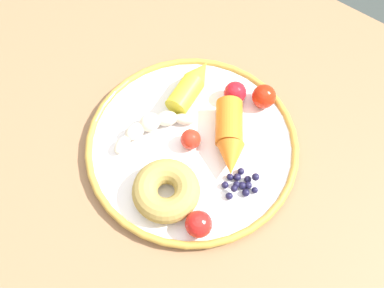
{
  "coord_description": "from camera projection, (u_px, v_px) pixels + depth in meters",
  "views": [
    {
      "loc": [
        -0.18,
        0.25,
        1.41
      ],
      "look_at": [
        0.03,
        -0.03,
        0.75
      ],
      "focal_mm": 43.62,
      "sensor_mm": 36.0,
      "label": 1
    }
  ],
  "objects": [
    {
      "name": "banana",
      "position": [
        151.0,
        126.0,
        0.75
      ],
      "size": [
        0.08,
        0.13,
        0.03
      ],
      "color": "beige",
      "rests_on": "plate"
    },
    {
      "name": "tomato_near",
      "position": [
        191.0,
        139.0,
        0.73
      ],
      "size": [
        0.03,
        0.03,
        0.03
      ],
      "primitive_type": "sphere",
      "color": "red",
      "rests_on": "plate"
    },
    {
      "name": "carrot_orange",
      "position": [
        231.0,
        138.0,
        0.73
      ],
      "size": [
        0.11,
        0.13,
        0.04
      ],
      "color": "orange",
      "rests_on": "plate"
    },
    {
      "name": "tomato_extra",
      "position": [
        235.0,
        93.0,
        0.77
      ],
      "size": [
        0.04,
        0.04,
        0.04
      ],
      "primitive_type": "sphere",
      "color": "red",
      "rests_on": "plate"
    },
    {
      "name": "tomato_mid",
      "position": [
        199.0,
        224.0,
        0.66
      ],
      "size": [
        0.04,
        0.04,
        0.04
      ],
      "primitive_type": "sphere",
      "color": "red",
      "rests_on": "plate"
    },
    {
      "name": "donut",
      "position": [
        166.0,
        191.0,
        0.69
      ],
      "size": [
        0.1,
        0.1,
        0.04
      ],
      "primitive_type": "torus",
      "rotation": [
        0.0,
        0.0,
        1.54
      ],
      "color": "#AE9349",
      "rests_on": "plate"
    },
    {
      "name": "tomato_far",
      "position": [
        264.0,
        96.0,
        0.77
      ],
      "size": [
        0.04,
        0.04,
        0.04
      ],
      "primitive_type": "sphere",
      "color": "red",
      "rests_on": "plate"
    },
    {
      "name": "dining_table",
      "position": [
        196.0,
        191.0,
        0.81
      ],
      "size": [
        1.16,
        0.92,
        0.74
      ],
      "color": "#936C4A",
      "rests_on": "ground_plane"
    },
    {
      "name": "carrot_yellow",
      "position": [
        191.0,
        85.0,
        0.78
      ],
      "size": [
        0.05,
        0.11,
        0.04
      ],
      "color": "yellow",
      "rests_on": "plate"
    },
    {
      "name": "plate",
      "position": [
        192.0,
        145.0,
        0.75
      ],
      "size": [
        0.34,
        0.34,
        0.02
      ],
      "color": "white",
      "rests_on": "dining_table"
    },
    {
      "name": "blueberry_pile",
      "position": [
        241.0,
        183.0,
        0.71
      ],
      "size": [
        0.05,
        0.06,
        0.02
      ],
      "color": "#191638",
      "rests_on": "plate"
    },
    {
      "name": "ground_plane",
      "position": [
        195.0,
        274.0,
        1.39
      ],
      "size": [
        6.0,
        6.0,
        0.0
      ],
      "primitive_type": "plane",
      "color": "#373F3C"
    }
  ]
}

